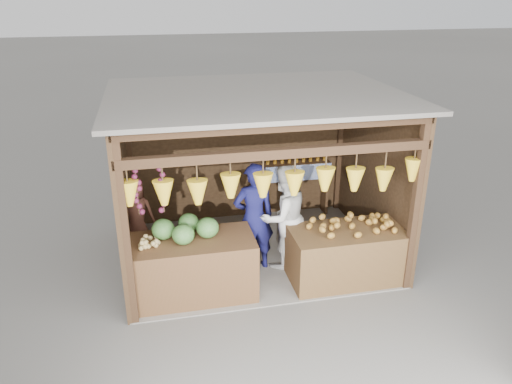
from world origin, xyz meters
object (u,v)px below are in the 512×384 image
man_standing (254,218)px  woman_standing (284,217)px  counter_right (346,255)px  counter_left (193,268)px  vendor_seated (137,214)px

man_standing → woman_standing: 0.47m
counter_right → woman_standing: size_ratio=1.00×
counter_left → woman_standing: bearing=20.6°
counter_left → vendor_seated: vendor_seated is taller
counter_right → vendor_seated: size_ratio=1.44×
vendor_seated → counter_right: bearing=178.1°
woman_standing → vendor_seated: 2.26m
man_standing → vendor_seated: bearing=-23.7°
man_standing → woman_standing: bearing=173.9°
woman_standing → vendor_seated: (-2.20, 0.53, 0.02)m
counter_left → man_standing: (0.98, 0.54, 0.43)m
counter_right → woman_standing: 1.09m
counter_right → man_standing: (-1.27, 0.60, 0.46)m
counter_left → man_standing: bearing=28.8°
vendor_seated → woman_standing: bearing=-174.8°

